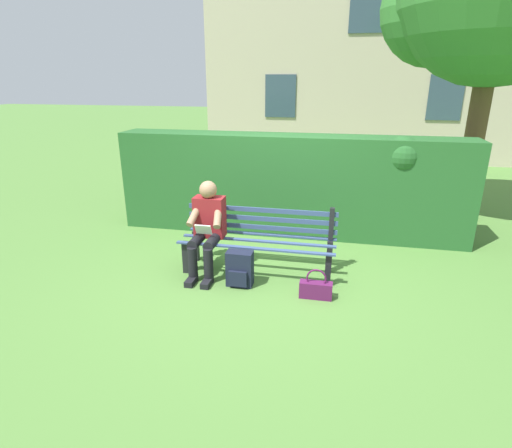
{
  "coord_description": "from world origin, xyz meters",
  "views": [
    {
      "loc": [
        -0.96,
        4.7,
        2.37
      ],
      "look_at": [
        0.0,
        0.1,
        0.69
      ],
      "focal_mm": 28.91,
      "sensor_mm": 36.0,
      "label": 1
    }
  ],
  "objects_px": {
    "park_bench": "(259,237)",
    "backpack": "(240,269)",
    "person_seated": "(207,226)",
    "handbag": "(316,289)"
  },
  "relations": [
    {
      "from": "person_seated",
      "to": "handbag",
      "type": "xyz_separation_m",
      "value": [
        -1.4,
        0.41,
        -0.51
      ]
    },
    {
      "from": "person_seated",
      "to": "backpack",
      "type": "distance_m",
      "value": 0.7
    },
    {
      "from": "handbag",
      "to": "park_bench",
      "type": "bearing_deg",
      "value": -37.75
    },
    {
      "from": "park_bench",
      "to": "handbag",
      "type": "bearing_deg",
      "value": 142.25
    },
    {
      "from": "backpack",
      "to": "handbag",
      "type": "distance_m",
      "value": 0.93
    },
    {
      "from": "backpack",
      "to": "handbag",
      "type": "height_order",
      "value": "backpack"
    },
    {
      "from": "backpack",
      "to": "park_bench",
      "type": "bearing_deg",
      "value": -106.07
    },
    {
      "from": "park_bench",
      "to": "backpack",
      "type": "bearing_deg",
      "value": 73.93
    },
    {
      "from": "backpack",
      "to": "handbag",
      "type": "relative_size",
      "value": 1.17
    },
    {
      "from": "park_bench",
      "to": "handbag",
      "type": "relative_size",
      "value": 5.28
    }
  ]
}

